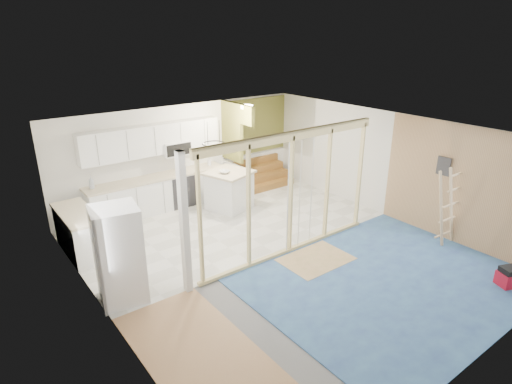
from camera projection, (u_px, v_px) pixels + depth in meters
room at (279, 198)px, 8.41m from camera, size 7.01×8.01×2.61m
floor_overlays at (279, 253)px, 8.95m from camera, size 7.00×8.00×0.03m
stud_frame at (270, 186)px, 8.17m from camera, size 4.66×0.14×2.60m
base_cabinets at (138, 204)px, 10.30m from camera, size 4.45×2.24×0.93m
upper_cabinets at (155, 141)px, 10.59m from camera, size 3.60×0.41×0.85m
green_partition at (252, 157)px, 12.41m from camera, size 2.25×1.51×2.60m
pot_rack at (214, 146)px, 9.40m from camera, size 0.52×0.52×0.72m
sheathing_panel at (469, 189)px, 8.89m from camera, size 0.02×4.00×2.60m
electrical_panel at (444, 166)px, 9.18m from camera, size 0.04×0.30×0.40m
ceiling_light at (247, 107)px, 10.99m from camera, size 0.32×0.32×0.08m
fridge at (119, 255)px, 7.14m from camera, size 0.87×0.84×1.73m
island at (229, 190)px, 11.04m from camera, size 1.30×1.30×1.02m
bowl at (225, 172)px, 10.74m from camera, size 0.34×0.34×0.07m
soap_bottle_a at (91, 182)px, 9.89m from camera, size 0.14×0.14×0.31m
soap_bottle_b at (209, 162)px, 11.64m from camera, size 0.12×0.12×0.20m
toolbox at (510, 277)px, 7.77m from camera, size 0.49×0.43×0.38m
ladder at (447, 207)px, 9.03m from camera, size 0.93×0.17×1.74m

